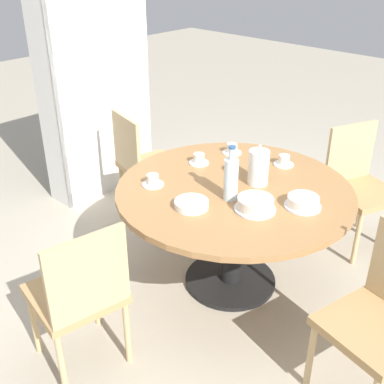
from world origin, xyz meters
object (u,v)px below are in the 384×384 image
(chair_a, at_px, (144,163))
(chair_b, at_px, (80,294))
(bookshelf, at_px, (98,99))
(cup_d, at_px, (199,159))
(chair_c, at_px, (383,317))
(coffee_pot, at_px, (259,166))
(cake_second, at_px, (303,202))
(cup_c, at_px, (153,181))
(cup_a, at_px, (232,149))
(water_bottle, at_px, (231,178))
(cake_main, at_px, (255,204))
(chair_d, at_px, (359,184))
(cup_b, at_px, (284,161))

(chair_a, height_order, chair_b, same)
(bookshelf, bearing_deg, cup_d, 81.99)
(chair_c, distance_m, coffee_pot, 1.08)
(cake_second, relative_size, cup_c, 1.55)
(cup_a, bearing_deg, chair_a, 105.67)
(chair_a, bearing_deg, bookshelf, 4.81)
(chair_c, distance_m, cup_c, 1.44)
(cake_second, height_order, cup_a, cup_a)
(chair_b, bearing_deg, coffee_pot, -179.07)
(chair_c, height_order, cup_d, chair_c)
(chair_c, height_order, water_bottle, water_bottle)
(cake_main, xyz_separation_m, cup_c, (-0.18, 0.62, -0.01))
(chair_b, xyz_separation_m, cake_second, (1.12, -0.53, 0.26))
(chair_a, bearing_deg, chair_b, 140.42)
(chair_d, height_order, cup_b, chair_d)
(cake_second, bearing_deg, cup_c, 115.93)
(cake_second, bearing_deg, cake_main, 140.29)
(chair_b, relative_size, cup_d, 6.66)
(chair_a, height_order, cup_a, chair_a)
(cup_b, bearing_deg, cup_c, 152.35)
(cup_b, xyz_separation_m, cup_d, (-0.36, 0.42, 0.00))
(cake_second, xyz_separation_m, cup_a, (0.31, 0.75, -0.00))
(chair_b, distance_m, water_bottle, 1.01)
(cup_d, bearing_deg, coffee_pot, -86.18)
(chair_a, xyz_separation_m, cake_main, (-0.32, -1.28, 0.27))
(chair_a, xyz_separation_m, bookshelf, (0.11, 0.67, 0.34))
(chair_a, relative_size, chair_b, 1.00)
(chair_a, distance_m, coffee_pot, 1.16)
(cake_main, relative_size, cup_c, 1.73)
(chair_b, distance_m, cup_d, 1.21)
(water_bottle, xyz_separation_m, cup_b, (0.59, 0.04, -0.10))
(chair_c, distance_m, chair_d, 1.37)
(chair_b, bearing_deg, cup_a, -161.71)
(chair_d, distance_m, cake_second, 0.96)
(chair_b, height_order, chair_c, same)
(water_bottle, xyz_separation_m, cake_main, (-0.00, -0.18, -0.10))
(bookshelf, bearing_deg, coffee_pot, 84.98)
(chair_a, height_order, cup_d, chair_a)
(cup_a, distance_m, cup_d, 0.28)
(chair_d, xyz_separation_m, coffee_pot, (-0.86, 0.27, 0.34))
(chair_d, height_order, cake_second, chair_d)
(chair_a, relative_size, coffee_pot, 3.47)
(cup_b, relative_size, cup_d, 1.00)
(water_bottle, height_order, cake_second, water_bottle)
(cake_main, relative_size, cup_b, 1.73)
(cup_a, bearing_deg, cup_b, -77.18)
(coffee_pot, height_order, water_bottle, water_bottle)
(chair_b, distance_m, bookshelf, 2.11)
(chair_a, xyz_separation_m, chair_d, (0.81, -1.37, 0.00))
(chair_a, bearing_deg, coffee_pot, -168.96)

